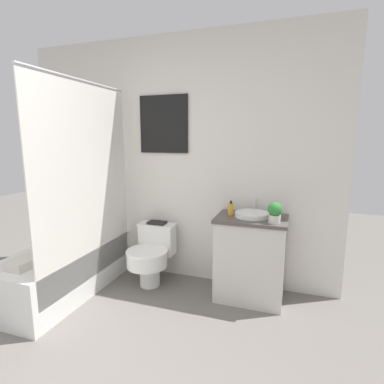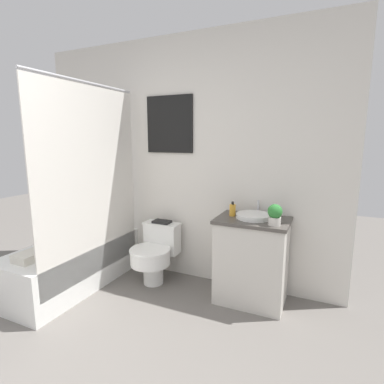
{
  "view_description": "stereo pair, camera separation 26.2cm",
  "coord_description": "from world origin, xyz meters",
  "px_view_note": "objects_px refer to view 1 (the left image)",
  "views": [
    {
      "loc": [
        1.19,
        -0.57,
        1.48
      ],
      "look_at": [
        0.36,
        1.87,
        1.02
      ],
      "focal_mm": 28.0,
      "sensor_mm": 36.0,
      "label": 1
    },
    {
      "loc": [
        1.43,
        -0.48,
        1.48
      ],
      "look_at": [
        0.36,
        1.87,
        1.02
      ],
      "focal_mm": 28.0,
      "sensor_mm": 36.0,
      "label": 2
    }
  ],
  "objects_px": {
    "sink": "(252,214)",
    "potted_plant": "(275,212)",
    "toilet": "(151,253)",
    "soap_bottle": "(231,209)",
    "book_on_tank": "(157,223)"
  },
  "relations": [
    {
      "from": "toilet",
      "to": "soap_bottle",
      "type": "height_order",
      "value": "soap_bottle"
    },
    {
      "from": "toilet",
      "to": "sink",
      "type": "xyz_separation_m",
      "value": [
        1.0,
        0.06,
        0.48
      ]
    },
    {
      "from": "toilet",
      "to": "sink",
      "type": "bearing_deg",
      "value": 3.48
    },
    {
      "from": "sink",
      "to": "book_on_tank",
      "type": "height_order",
      "value": "sink"
    },
    {
      "from": "soap_bottle",
      "to": "potted_plant",
      "type": "height_order",
      "value": "potted_plant"
    },
    {
      "from": "soap_bottle",
      "to": "book_on_tank",
      "type": "relative_size",
      "value": 0.72
    },
    {
      "from": "toilet",
      "to": "soap_bottle",
      "type": "bearing_deg",
      "value": 4.33
    },
    {
      "from": "toilet",
      "to": "sink",
      "type": "distance_m",
      "value": 1.11
    },
    {
      "from": "sink",
      "to": "soap_bottle",
      "type": "relative_size",
      "value": 2.58
    },
    {
      "from": "sink",
      "to": "potted_plant",
      "type": "height_order",
      "value": "potted_plant"
    },
    {
      "from": "book_on_tank",
      "to": "sink",
      "type": "bearing_deg",
      "value": -4.9
    },
    {
      "from": "soap_bottle",
      "to": "book_on_tank",
      "type": "xyz_separation_m",
      "value": [
        -0.8,
        0.09,
        -0.23
      ]
    },
    {
      "from": "sink",
      "to": "book_on_tank",
      "type": "bearing_deg",
      "value": 175.1
    },
    {
      "from": "potted_plant",
      "to": "book_on_tank",
      "type": "distance_m",
      "value": 1.25
    },
    {
      "from": "toilet",
      "to": "potted_plant",
      "type": "relative_size",
      "value": 3.39
    }
  ]
}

